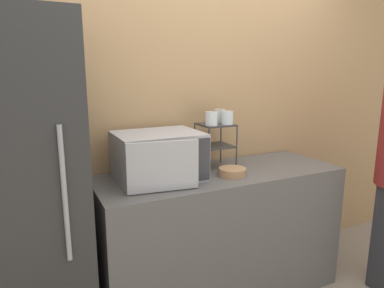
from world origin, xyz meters
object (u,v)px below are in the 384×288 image
at_px(glass_back_right, 220,116).
at_px(refrigerator, 20,197).
at_px(dish_rack, 215,136).
at_px(bowl, 232,172).
at_px(glass_front_right, 227,118).
at_px(glass_front_left, 211,119).
at_px(microwave, 158,156).

bearing_deg(glass_back_right, refrigerator, -171.70).
xyz_separation_m(dish_rack, bowl, (0.00, -0.23, -0.20)).
bearing_deg(dish_rack, glass_front_right, -47.81).
bearing_deg(glass_back_right, glass_front_left, -138.56).
bearing_deg(dish_rack, glass_back_right, 41.93).
bearing_deg(glass_back_right, microwave, -164.95).
distance_m(glass_front_left, glass_back_right, 0.17).
bearing_deg(dish_rack, glass_front_left, -139.08).
bearing_deg(glass_front_left, glass_back_right, 41.44).
bearing_deg(refrigerator, microwave, 3.70).
bearing_deg(bowl, glass_front_right, 72.54).
bearing_deg(refrigerator, glass_back_right, 8.30).
relative_size(bowl, refrigerator, 0.10).
xyz_separation_m(glass_front_left, glass_back_right, (0.13, 0.12, 0.00)).
bearing_deg(microwave, glass_front_right, 2.32).
distance_m(microwave, bowl, 0.50).
height_order(glass_front_left, glass_back_right, same).
distance_m(glass_front_left, bowl, 0.39).
relative_size(glass_front_right, bowl, 0.51).
bearing_deg(glass_front_right, microwave, -177.68).
distance_m(microwave, glass_front_left, 0.45).
bearing_deg(dish_rack, microwave, -169.90).
bearing_deg(glass_front_right, refrigerator, -176.84).
distance_m(bowl, refrigerator, 1.27).
bearing_deg(bowl, glass_back_right, 77.59).
bearing_deg(glass_front_left, glass_front_right, -2.55).
relative_size(dish_rack, bowl, 1.76).
bearing_deg(refrigerator, glass_front_right, 3.16).
height_order(glass_back_right, bowl, glass_back_right).
bearing_deg(bowl, microwave, 162.65).
xyz_separation_m(microwave, bowl, (0.46, -0.15, -0.13)).
distance_m(glass_back_right, bowl, 0.45).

